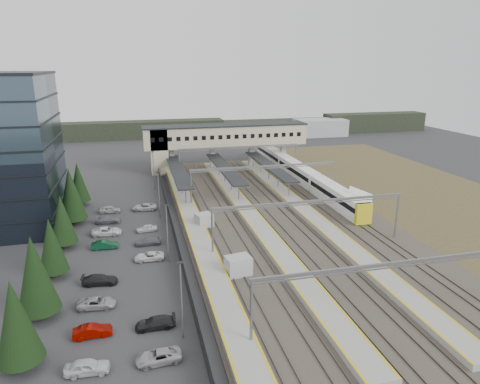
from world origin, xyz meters
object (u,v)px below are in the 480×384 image
object	(u,v)px
relay_cabin_near	(238,266)
relay_cabin_far	(204,221)
footbridge	(215,138)
billboard	(360,199)
train	(299,172)

from	to	relation	value
relay_cabin_near	relay_cabin_far	xyz separation A→B (m)	(-1.54, 17.25, -0.10)
footbridge	billboard	bearing A→B (deg)	-65.97
train	billboard	xyz separation A→B (m)	(1.51, -24.58, 1.21)
relay_cabin_far	train	distance (m)	34.43
relay_cabin_far	billboard	size ratio (longest dim) A/B	0.55
footbridge	train	size ratio (longest dim) A/B	0.69
relay_cabin_near	billboard	xyz separation A→B (m)	(25.33, 15.94, 1.93)
relay_cabin_near	billboard	distance (m)	29.99
footbridge	billboard	xyz separation A→B (m)	(17.81, -39.94, -4.72)
billboard	relay_cabin_far	bearing A→B (deg)	177.22
relay_cabin_far	footbridge	bearing A→B (deg)	76.80
relay_cabin_near	train	xyz separation A→B (m)	(23.82, 40.52, 0.73)
relay_cabin_far	footbridge	distance (m)	40.25
relay_cabin_far	billboard	distance (m)	26.98
relay_cabin_near	footbridge	xyz separation A→B (m)	(7.52, 55.88, 6.66)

